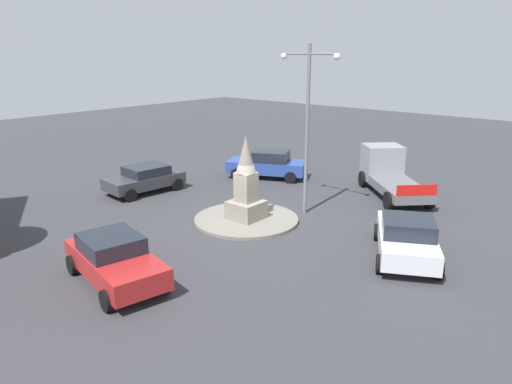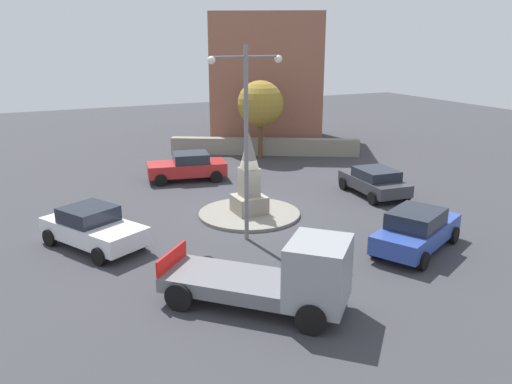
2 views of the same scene
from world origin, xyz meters
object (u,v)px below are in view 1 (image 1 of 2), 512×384
object	(u,v)px
monument	(246,185)
car_white_waiting	(407,238)
streetlamp	(308,114)
car_blue_approaching	(268,164)
car_dark_grey_near_island	(145,178)
car_red_parked_right	(115,259)
truck_grey_parked_left	(389,173)

from	to	relation	value
monument	car_white_waiting	xyz separation A→B (m)	(6.74, 0.79, -0.81)
streetlamp	car_blue_approaching	size ratio (longest dim) A/B	1.54
car_dark_grey_near_island	car_red_parked_right	world-z (taller)	car_red_parked_right
car_white_waiting	car_blue_approaching	distance (m)	11.89
streetlamp	car_white_waiting	xyz separation A→B (m)	(5.47, -1.73, -3.64)
car_blue_approaching	truck_grey_parked_left	bearing A→B (deg)	15.13
car_dark_grey_near_island	car_white_waiting	size ratio (longest dim) A/B	0.89
car_dark_grey_near_island	truck_grey_parked_left	distance (m)	12.46
streetlamp	car_dark_grey_near_island	xyz separation A→B (m)	(-8.11, -2.62, -3.69)
streetlamp	monument	bearing A→B (deg)	-116.80
car_blue_approaching	truck_grey_parked_left	size ratio (longest dim) A/B	0.92
car_red_parked_right	car_white_waiting	distance (m)	9.81
monument	streetlamp	bearing A→B (deg)	63.20
car_dark_grey_near_island	car_white_waiting	xyz separation A→B (m)	(13.58, 0.89, 0.04)
streetlamp	car_blue_approaching	distance (m)	7.27
car_white_waiting	car_blue_approaching	size ratio (longest dim) A/B	0.97
streetlamp	car_dark_grey_near_island	distance (m)	9.28
car_red_parked_right	car_white_waiting	size ratio (longest dim) A/B	0.98
car_red_parked_right	car_blue_approaching	bearing A→B (deg)	108.69
streetlamp	car_red_parked_right	bearing A→B (deg)	-94.43
monument	car_red_parked_right	bearing A→B (deg)	-85.39
monument	car_red_parked_right	xyz separation A→B (m)	(0.55, -6.81, -0.81)
streetlamp	car_white_waiting	world-z (taller)	streetlamp
car_dark_grey_near_island	car_white_waiting	world-z (taller)	car_white_waiting
streetlamp	car_red_parked_right	xyz separation A→B (m)	(-0.72, -9.33, -3.64)
streetlamp	car_red_parked_right	world-z (taller)	streetlamp
car_dark_grey_near_island	car_white_waiting	distance (m)	13.60
car_dark_grey_near_island	car_red_parked_right	bearing A→B (deg)	-42.27
car_dark_grey_near_island	monument	bearing A→B (deg)	0.85
car_white_waiting	truck_grey_parked_left	distance (m)	8.25
truck_grey_parked_left	car_dark_grey_near_island	bearing A→B (deg)	-139.69
monument	streetlamp	distance (m)	4.00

